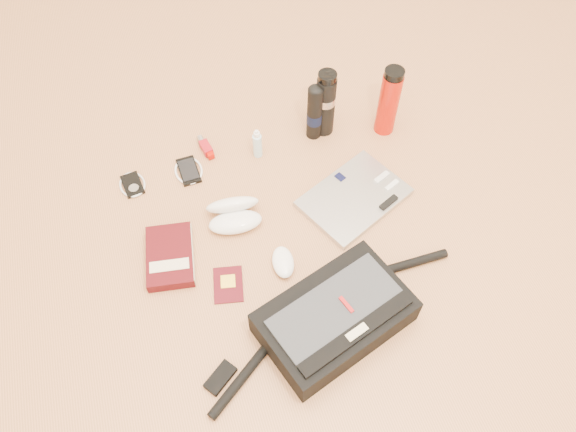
{
  "coord_description": "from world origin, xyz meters",
  "views": [
    {
      "loc": [
        -0.32,
        -0.75,
        1.42
      ],
      "look_at": [
        -0.03,
        0.13,
        0.06
      ],
      "focal_mm": 35.0,
      "sensor_mm": 36.0,
      "label": 1
    }
  ],
  "objects_px": {
    "book": "(170,256)",
    "thermos_red": "(389,102)",
    "thermos_black": "(325,103)",
    "messenger_bag": "(334,317)",
    "laptop": "(354,198)"
  },
  "relations": [
    {
      "from": "messenger_bag",
      "to": "book",
      "type": "bearing_deg",
      "value": 120.47
    },
    {
      "from": "thermos_black",
      "to": "messenger_bag",
      "type": "bearing_deg",
      "value": -108.15
    },
    {
      "from": "thermos_red",
      "to": "messenger_bag",
      "type": "bearing_deg",
      "value": -124.07
    },
    {
      "from": "laptop",
      "to": "book",
      "type": "bearing_deg",
      "value": 159.37
    },
    {
      "from": "book",
      "to": "thermos_red",
      "type": "height_order",
      "value": "thermos_red"
    },
    {
      "from": "book",
      "to": "thermos_red",
      "type": "relative_size",
      "value": 0.86
    },
    {
      "from": "laptop",
      "to": "book",
      "type": "relative_size",
      "value": 1.7
    },
    {
      "from": "messenger_bag",
      "to": "book",
      "type": "distance_m",
      "value": 0.5
    },
    {
      "from": "laptop",
      "to": "book",
      "type": "xyz_separation_m",
      "value": [
        -0.59,
        -0.03,
        0.01
      ]
    },
    {
      "from": "laptop",
      "to": "thermos_red",
      "type": "bearing_deg",
      "value": 26.15
    },
    {
      "from": "laptop",
      "to": "book",
      "type": "distance_m",
      "value": 0.59
    },
    {
      "from": "book",
      "to": "thermos_black",
      "type": "xyz_separation_m",
      "value": [
        0.6,
        0.34,
        0.11
      ]
    },
    {
      "from": "book",
      "to": "thermos_black",
      "type": "distance_m",
      "value": 0.69
    },
    {
      "from": "book",
      "to": "thermos_black",
      "type": "bearing_deg",
      "value": 39.33
    },
    {
      "from": "laptop",
      "to": "thermos_black",
      "type": "xyz_separation_m",
      "value": [
        0.01,
        0.31,
        0.11
      ]
    }
  ]
}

